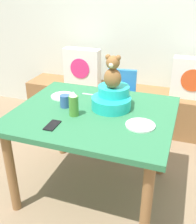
{
  "coord_description": "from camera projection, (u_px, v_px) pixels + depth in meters",
  "views": [
    {
      "loc": [
        0.64,
        -1.7,
        1.62
      ],
      "look_at": [
        0.0,
        0.1,
        0.69
      ],
      "focal_mm": 43.41,
      "sensor_mm": 36.0,
      "label": 1
    }
  ],
  "objects": [
    {
      "name": "back_wall",
      "position": [
        140.0,
        12.0,
        3.06
      ],
      "size": [
        4.4,
        0.1,
        2.6
      ],
      "primitive_type": "cube",
      "color": "silver",
      "rests_on": "ground_plane"
    },
    {
      "name": "pillow_floral_right",
      "position": [
        193.0,
        78.0,
        2.88
      ],
      "size": [
        0.44,
        0.15,
        0.44
      ],
      "color": "white",
      "rests_on": "window_bench"
    },
    {
      "name": "dinner_plate_far",
      "position": [
        63.0,
        96.0,
        2.27
      ],
      "size": [
        0.2,
        0.2,
        0.01
      ],
      "primitive_type": "cylinder",
      "color": "white",
      "rests_on": "dining_table"
    },
    {
      "name": "infant_seat_teal",
      "position": [
        112.0,
        99.0,
        2.05
      ],
      "size": [
        0.3,
        0.33,
        0.16
      ],
      "color": "#20BBB3",
      "rests_on": "dining_table"
    },
    {
      "name": "pillow_floral_left",
      "position": [
        82.0,
        67.0,
        3.27
      ],
      "size": [
        0.44,
        0.15,
        0.44
      ],
      "color": "white",
      "rests_on": "window_bench"
    },
    {
      "name": "highchair",
      "position": [
        120.0,
        98.0,
        2.81
      ],
      "size": [
        0.35,
        0.48,
        0.79
      ],
      "color": "#2672B2",
      "rests_on": "ground_plane"
    },
    {
      "name": "ground_plane",
      "position": [
        94.0,
        188.0,
        2.34
      ],
      "size": [
        8.0,
        8.0,
        0.0
      ],
      "primitive_type": "plane",
      "color": "#8C7256"
    },
    {
      "name": "coffee_mug",
      "position": [
        65.0,
        101.0,
        2.08
      ],
      "size": [
        0.12,
        0.08,
        0.09
      ],
      "color": "#335999",
      "rests_on": "dining_table"
    },
    {
      "name": "table_fork",
      "position": [
        92.0,
        95.0,
        2.31
      ],
      "size": [
        0.17,
        0.02,
        0.01
      ],
      "primitive_type": "cube",
      "rotation": [
        0.0,
        0.0,
        1.56
      ],
      "color": "silver",
      "rests_on": "dining_table"
    },
    {
      "name": "dining_table",
      "position": [
        94.0,
        124.0,
        2.06
      ],
      "size": [
        1.18,
        1.0,
        0.74
      ],
      "color": "#2D7247",
      "rests_on": "ground_plane"
    },
    {
      "name": "teddy_bear",
      "position": [
        113.0,
        73.0,
        1.96
      ],
      "size": [
        0.13,
        0.12,
        0.25
      ],
      "color": "olive",
      "rests_on": "infant_seat_teal"
    },
    {
      "name": "dinner_plate_near",
      "position": [
        140.0,
        125.0,
        1.82
      ],
      "size": [
        0.2,
        0.2,
        0.01
      ],
      "primitive_type": "cylinder",
      "color": "white",
      "rests_on": "dining_table"
    },
    {
      "name": "window_bench",
      "position": [
        129.0,
        107.0,
        3.3
      ],
      "size": [
        2.6,
        0.44,
        0.46
      ],
      "primitive_type": "cube",
      "color": "olive",
      "rests_on": "ground_plane"
    },
    {
      "name": "cell_phone",
      "position": [
        52.0,
        125.0,
        1.82
      ],
      "size": [
        0.07,
        0.15,
        0.01
      ],
      "primitive_type": "cube",
      "rotation": [
        0.0,
        0.0,
        0.03
      ],
      "color": "black",
      "rests_on": "dining_table"
    },
    {
      "name": "ketchup_bottle",
      "position": [
        74.0,
        104.0,
        1.93
      ],
      "size": [
        0.07,
        0.07,
        0.18
      ],
      "color": "#4C8C33",
      "rests_on": "dining_table"
    }
  ]
}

